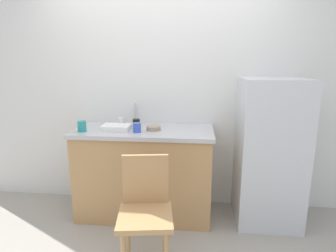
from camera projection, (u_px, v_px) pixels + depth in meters
The scene contains 13 objects.
ground_plane at pixel (146, 252), 2.38m from camera, with size 8.00×8.00×0.00m, color #9E998E.
back_wall at pixel (161, 93), 3.07m from camera, with size 4.80×0.10×2.50m, color silver.
cabinet_base at pixel (145, 174), 2.92m from camera, with size 1.36×0.60×0.89m, color tan.
countertop at pixel (144, 131), 2.82m from camera, with size 1.40×0.64×0.04m, color #B7B7BC.
faucet at pixel (135, 114), 3.04m from camera, with size 0.02×0.02×0.23m, color #B7B7BC.
refrigerator at pixel (269, 152), 2.74m from camera, with size 0.61×0.59×1.44m, color silver.
chair at pixel (145, 209), 2.11m from camera, with size 0.45×0.45×0.89m.
dish_tray at pixel (116, 127), 2.78m from camera, with size 0.28×0.20×0.05m, color white.
terracotta_bowl at pixel (154, 128), 2.76m from camera, with size 0.14×0.14×0.04m, color gray.
cup_white at pixel (121, 121), 3.02m from camera, with size 0.06×0.06×0.07m, color white.
cup_blue at pixel (137, 128), 2.68m from camera, with size 0.08×0.08×0.09m, color blue.
cup_black at pixel (136, 123), 2.91m from camera, with size 0.07×0.07×0.08m, color black.
cup_teal at pixel (82, 126), 2.70m from camera, with size 0.08×0.08×0.10m, color teal.
Camera 1 is at (0.40, -2.04, 1.59)m, focal length 29.73 mm.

